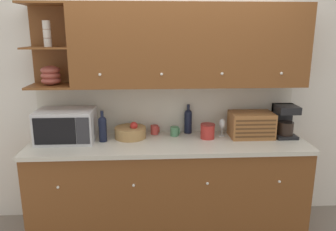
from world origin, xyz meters
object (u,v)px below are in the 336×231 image
at_px(wine_bottle, 103,128).
at_px(second_wine_bottle, 188,120).
at_px(coffee_maker, 284,121).
at_px(mug_blue_second, 175,131).
at_px(storage_canister, 208,131).
at_px(fruit_basket, 130,132).
at_px(wine_glass, 222,124).
at_px(microwave, 66,126).
at_px(mug, 155,130).
at_px(bread_box, 251,125).

relative_size(wine_bottle, second_wine_bottle, 0.99).
bearing_deg(second_wine_bottle, coffee_maker, -9.84).
bearing_deg(mug_blue_second, storage_canister, -17.97).
relative_size(wine_bottle, fruit_basket, 0.98).
xyz_separation_m(mug_blue_second, storage_canister, (0.32, -0.10, 0.03)).
xyz_separation_m(second_wine_bottle, wine_glass, (0.33, -0.12, -0.02)).
distance_m(wine_bottle, wine_glass, 1.18).
height_order(microwave, storage_canister, microwave).
bearing_deg(mug, wine_glass, -8.57).
height_order(mug, second_wine_bottle, second_wine_bottle).
distance_m(wine_bottle, mug_blue_second, 0.72).
relative_size(microwave, fruit_basket, 1.73).
xyz_separation_m(wine_bottle, mug_blue_second, (0.70, 0.13, -0.09)).
height_order(mug_blue_second, bread_box, bread_box).
distance_m(mug, mug_blue_second, 0.21).
bearing_deg(microwave, fruit_basket, 6.55).
xyz_separation_m(wine_bottle, mug, (0.50, 0.20, -0.09)).
relative_size(bread_box, coffee_maker, 1.30).
bearing_deg(wine_glass, wine_bottle, -175.09).
xyz_separation_m(fruit_basket, mug, (0.24, 0.11, -0.01)).
bearing_deg(fruit_basket, microwave, -173.45).
bearing_deg(wine_bottle, second_wine_bottle, 14.93).
xyz_separation_m(mug, bread_box, (0.96, -0.14, 0.08)).
xyz_separation_m(fruit_basket, coffee_maker, (1.54, -0.03, 0.11)).
bearing_deg(mug, second_wine_bottle, 3.75).
distance_m(mug_blue_second, storage_canister, 0.33).
bearing_deg(fruit_basket, second_wine_bottle, 12.70).
height_order(wine_glass, coffee_maker, coffee_maker).
distance_m(mug, wine_glass, 0.69).
bearing_deg(wine_glass, second_wine_bottle, 159.34).
bearing_deg(bread_box, mug_blue_second, 174.45).
relative_size(second_wine_bottle, coffee_maker, 0.95).
distance_m(microwave, coffee_maker, 2.14).
xyz_separation_m(mug_blue_second, second_wine_bottle, (0.14, 0.09, 0.09)).
xyz_separation_m(mug, wine_glass, (0.68, -0.10, 0.08)).
relative_size(fruit_basket, second_wine_bottle, 1.01).
distance_m(microwave, bread_box, 1.81).
relative_size(storage_canister, coffee_maker, 0.45).
bearing_deg(microwave, mug_blue_second, 6.01).
bearing_deg(mug_blue_second, wine_bottle, -169.19).
bearing_deg(mug, fruit_basket, -155.62).
height_order(microwave, mug, microwave).
bearing_deg(fruit_basket, wine_bottle, -160.15).
bearing_deg(coffee_maker, mug_blue_second, 176.19).
height_order(wine_glass, bread_box, bread_box).
height_order(fruit_basket, mug, fruit_basket).
height_order(wine_bottle, coffee_maker, coffee_maker).
bearing_deg(coffee_maker, wine_glass, 176.31).
distance_m(storage_canister, bread_box, 0.45).
relative_size(wine_bottle, mug, 3.28).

